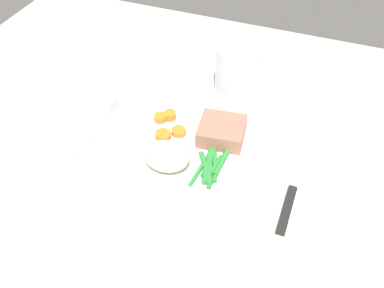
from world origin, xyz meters
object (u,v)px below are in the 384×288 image
meat_portion (221,131)px  fork (95,130)px  dinner_plate (192,152)px  knife (294,184)px  water_glass (237,73)px

meat_portion → fork: size_ratio=0.44×
dinner_plate → fork: dinner_plate is taller
dinner_plate → fork: 17.65cm
knife → water_glass: bearing=129.1°
dinner_plate → knife: bearing=-1.0°
fork → knife: size_ratio=0.81×
fork → water_glass: bearing=47.4°
knife → meat_portion: bearing=162.6°
fork → dinner_plate: bearing=3.3°
dinner_plate → meat_portion: 5.83cm
water_glass → knife: bearing=-52.0°
dinner_plate → water_glass: size_ratio=2.71×
dinner_plate → water_glass: 19.30cm
dinner_plate → water_glass: bearing=85.3°
meat_portion → dinner_plate: bearing=-130.6°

